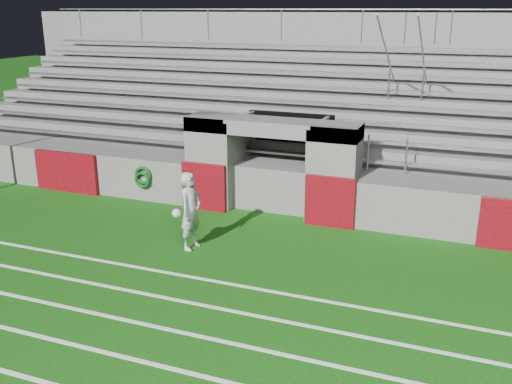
% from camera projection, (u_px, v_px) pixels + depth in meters
% --- Properties ---
extents(ground, '(90.00, 90.00, 0.00)m').
position_uv_depth(ground, '(219.00, 260.00, 12.90)').
color(ground, '#10470B').
rests_on(ground, ground).
extents(stadium_structure, '(26.00, 8.48, 5.42)m').
position_uv_depth(stadium_structure, '(315.00, 129.00, 19.52)').
color(stadium_structure, '#5A5855').
rests_on(stadium_structure, ground).
extents(goalkeeper_with_ball, '(0.64, 0.72, 1.86)m').
position_uv_depth(goalkeeper_with_ball, '(190.00, 211.00, 13.29)').
color(goalkeeper_with_ball, '#A8ACB2').
rests_on(goalkeeper_with_ball, ground).
extents(hose_coil, '(0.55, 0.15, 0.65)m').
position_uv_depth(hose_coil, '(143.00, 177.00, 16.56)').
color(hose_coil, '#0D430F').
rests_on(hose_coil, ground).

